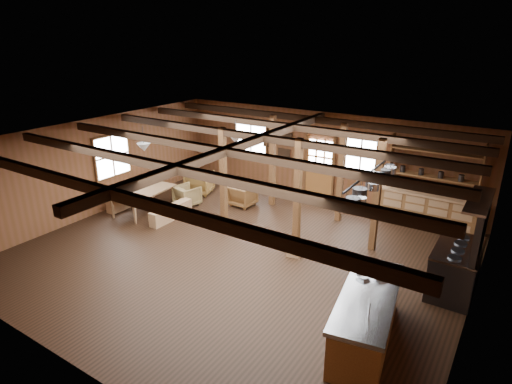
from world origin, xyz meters
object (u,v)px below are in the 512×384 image
(kitchen_island, at_px, (366,317))
(armchair_a, at_px, (200,183))
(armchair_b, at_px, (243,195))
(commercial_range, at_px, (459,262))
(armchair_c, at_px, (187,195))
(dining_table, at_px, (145,201))

(kitchen_island, distance_m, armchair_a, 8.25)
(kitchen_island, bearing_deg, armchair_b, 133.89)
(armchair_b, bearing_deg, armchair_a, -1.65)
(armchair_a, bearing_deg, commercial_range, 150.32)
(armchair_a, xyz_separation_m, armchair_c, (0.35, -1.02, -0.06))
(kitchen_island, distance_m, armchair_c, 7.47)
(commercial_range, distance_m, dining_table, 8.57)
(armchair_a, relative_size, armchair_c, 1.18)
(dining_table, distance_m, armchair_c, 1.29)
(commercial_range, bearing_deg, armchair_a, 168.83)
(dining_table, bearing_deg, armchair_a, -14.30)
(kitchen_island, height_order, commercial_range, commercial_range)
(armchair_a, bearing_deg, armchair_c, 90.44)
(commercial_range, distance_m, armchair_b, 6.54)
(commercial_range, bearing_deg, armchair_b, 166.71)
(commercial_range, height_order, dining_table, commercial_range)
(commercial_range, distance_m, armchair_a, 8.35)
(armchair_a, bearing_deg, kitchen_island, 131.39)
(armchair_b, bearing_deg, armchair_c, 33.56)
(dining_table, distance_m, armchair_b, 2.96)
(kitchen_island, xyz_separation_m, dining_table, (-7.50, 2.04, -0.15))
(armchair_a, distance_m, armchair_b, 1.83)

